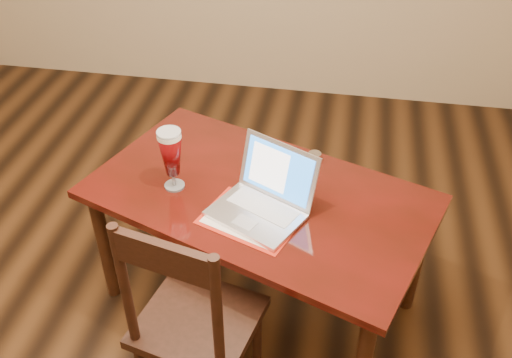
# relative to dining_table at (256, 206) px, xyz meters

# --- Properties ---
(ground) EXTENTS (5.00, 5.00, 0.00)m
(ground) POSITION_rel_dining_table_xyz_m (-0.48, -0.35, -0.61)
(ground) COLOR black
(ground) RESTS_ON ground
(dining_table) EXTENTS (1.64, 1.27, 0.96)m
(dining_table) POSITION_rel_dining_table_xyz_m (0.00, 0.00, 0.00)
(dining_table) COLOR #470C09
(dining_table) RESTS_ON ground
(dining_chair) EXTENTS (0.52, 0.50, 1.03)m
(dining_chair) POSITION_rel_dining_table_xyz_m (-0.14, -0.56, -0.13)
(dining_chair) COLOR black
(dining_chair) RESTS_ON ground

